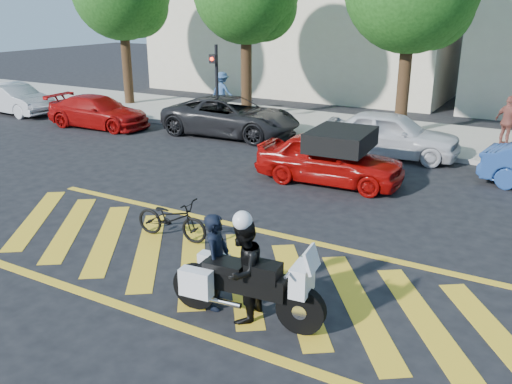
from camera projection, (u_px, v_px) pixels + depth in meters
The scene contains 15 objects.
ground at pixel (220, 268), 10.04m from camera, with size 90.00×90.00×0.00m, color black.
sidewalk at pixel (399, 135), 19.86m from camera, with size 60.00×5.00×0.15m, color #9E998E.
crosswalk at pixel (218, 267), 10.06m from camera, with size 12.33×4.00×0.01m.
signal_pole at pixel (216, 80), 20.43m from camera, with size 0.28×0.43×3.20m.
officer_bike at pixel (217, 261), 8.54m from camera, with size 0.58×0.38×1.59m, color black.
bicycle at pixel (172, 219), 11.19m from camera, with size 0.58×1.66×0.87m, color black.
police_motorcycle at pixel (244, 284), 8.24m from camera, with size 2.53×0.84×1.11m.
officer_moto at pixel (243, 271), 8.18m from camera, with size 0.80×0.62×1.65m, color black.
red_convertible at pixel (330, 159), 14.61m from camera, with size 1.60×3.99×1.36m, color #9C0907.
parked_far_left at pixel (14, 99), 23.83m from camera, with size 1.40×4.02×1.32m, color #A1A3A8.
parked_left at pixel (98, 112), 21.28m from camera, with size 1.72×4.24×1.23m, color #980A09.
parked_mid_left at pixel (231, 116), 19.92m from camera, with size 2.35×5.10×1.42m, color black.
parked_mid_right at pixel (391, 134), 17.14m from camera, with size 1.72×4.28×1.46m, color silver.
pedestrian_left at pixel (222, 91), 23.89m from camera, with size 1.07×0.62×1.66m, color #2F5082.
pedestrian_right at pixel (508, 121), 17.78m from camera, with size 0.98×0.41×1.67m, color brown.
Camera 1 is at (5.04, -7.50, 4.65)m, focal length 38.00 mm.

